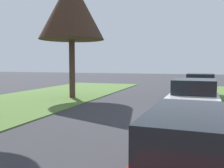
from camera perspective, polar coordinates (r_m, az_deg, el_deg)
name	(u,v)px	position (r m, az deg, el deg)	size (l,w,h in m)	color
street_tree_left_far	(71,9)	(16.37, -9.27, 16.58)	(4.07, 4.07, 7.50)	#4C352B
parked_sedan_white	(194,100)	(10.73, 18.21, -3.45)	(2.05, 4.45, 1.57)	white
parked_sedan_green	(200,87)	(16.98, 19.49, -0.59)	(2.05, 4.45, 1.57)	#28663D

